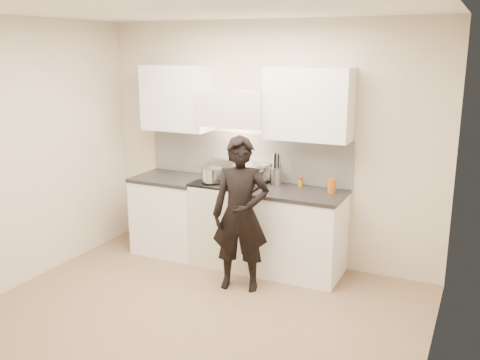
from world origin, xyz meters
name	(u,v)px	position (x,y,z in m)	size (l,w,h in m)	color
ground_plane	(191,321)	(0.00, 0.00, 0.00)	(4.00, 4.00, 0.00)	#896B4F
room_shell	(203,140)	(-0.06, 0.37, 1.60)	(4.04, 3.54, 2.70)	beige
stove	(231,221)	(-0.30, 1.42, 0.47)	(0.76, 0.65, 0.96)	beige
counter_right	(300,233)	(0.53, 1.43, 0.46)	(0.92, 0.67, 0.92)	white
counter_left	(172,214)	(-1.08, 1.43, 0.46)	(0.82, 0.67, 0.92)	white
wok	(249,170)	(-0.14, 1.57, 1.06)	(0.38, 0.47, 0.31)	silver
stock_pot	(212,175)	(-0.46, 1.28, 1.04)	(0.33, 0.25, 0.15)	silver
utensil_crock	(276,175)	(0.17, 1.62, 1.03)	(0.13, 0.13, 0.34)	#A6A6A6
spice_jar	(300,182)	(0.45, 1.63, 0.97)	(0.05, 0.05, 0.10)	orange
oil_glass	(332,186)	(0.83, 1.53, 1.00)	(0.09, 0.09, 0.16)	#AE5413
person	(241,214)	(0.10, 0.84, 0.78)	(0.57, 0.38, 1.57)	black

